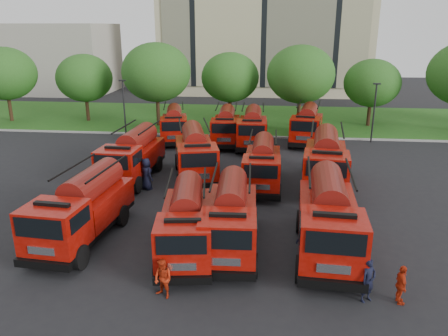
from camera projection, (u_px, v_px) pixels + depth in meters
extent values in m
plane|color=black|center=(207.00, 218.00, 23.03)|extent=(140.00, 140.00, 0.00)
cube|color=#185115|center=(241.00, 118.00, 47.59)|extent=(70.00, 16.00, 0.12)
cube|color=gray|center=(235.00, 136.00, 39.93)|extent=(70.00, 0.30, 0.14)
cube|color=tan|center=(265.00, 6.00, 64.34)|extent=(30.00, 14.00, 25.00)
cube|color=black|center=(265.00, 3.00, 57.63)|extent=(28.00, 0.15, 22.00)
cube|color=gray|center=(52.00, 58.00, 66.07)|extent=(18.00, 12.00, 10.00)
cylinder|color=#382314|center=(10.00, 109.00, 45.81)|extent=(0.36, 0.36, 2.62)
ellipsoid|color=#1E4814|center=(5.00, 74.00, 44.66)|extent=(6.30, 6.30, 5.36)
cylinder|color=#382314|center=(88.00, 110.00, 46.00)|extent=(0.36, 0.36, 2.38)
ellipsoid|color=#1E4814|center=(84.00, 78.00, 44.95)|extent=(5.71, 5.71, 4.86)
cylinder|color=#382314|center=(158.00, 113.00, 43.72)|extent=(0.36, 0.36, 2.80)
ellipsoid|color=#1E4814|center=(156.00, 72.00, 42.49)|extent=(6.72, 6.72, 5.71)
cylinder|color=#382314|center=(230.00, 111.00, 45.44)|extent=(0.36, 0.36, 2.45)
ellipsoid|color=#1E4814|center=(230.00, 77.00, 44.37)|extent=(5.88, 5.88, 5.00)
cylinder|color=#382314|center=(299.00, 114.00, 43.28)|extent=(0.36, 0.36, 2.73)
ellipsoid|color=#1E4814|center=(301.00, 74.00, 42.09)|extent=(6.55, 6.55, 5.57)
cylinder|color=#382314|center=(369.00, 116.00, 43.60)|extent=(0.36, 0.36, 2.27)
ellipsoid|color=#1E4814|center=(372.00, 83.00, 42.60)|extent=(5.46, 5.46, 4.64)
cylinder|color=black|center=(124.00, 109.00, 39.51)|extent=(0.14, 0.14, 5.00)
cube|color=black|center=(122.00, 80.00, 38.72)|extent=(0.60, 0.25, 0.12)
cylinder|color=black|center=(374.00, 114.00, 37.32)|extent=(0.14, 0.14, 5.00)
cube|color=black|center=(377.00, 84.00, 36.53)|extent=(0.60, 0.25, 0.12)
cube|color=black|center=(85.00, 227.00, 20.60)|extent=(2.80, 6.95, 0.29)
cube|color=black|center=(43.00, 265.00, 17.41)|extent=(2.43, 0.45, 0.34)
cube|color=maroon|center=(55.00, 227.00, 18.09)|extent=(2.55, 2.33, 1.89)
cube|color=black|center=(38.00, 229.00, 16.94)|extent=(2.03, 0.22, 0.82)
cube|color=maroon|center=(94.00, 203.00, 21.36)|extent=(2.75, 4.64, 1.26)
cylinder|color=#5F100C|center=(92.00, 183.00, 21.04)|extent=(1.80, 4.18, 1.45)
cylinder|color=black|center=(32.00, 252.00, 18.48)|extent=(0.43, 1.09, 1.07)
cylinder|color=black|center=(80.00, 257.00, 18.08)|extent=(0.43, 1.09, 1.07)
cylinder|color=black|center=(81.00, 212.00, 22.46)|extent=(0.43, 1.09, 1.07)
cylinder|color=black|center=(122.00, 215.00, 22.06)|extent=(0.43, 1.09, 1.07)
cube|color=black|center=(187.00, 240.00, 19.43)|extent=(2.86, 6.47, 0.27)
cube|color=black|center=(182.00, 280.00, 16.43)|extent=(2.24, 0.52, 0.31)
cube|color=maroon|center=(183.00, 242.00, 17.08)|extent=(2.43, 2.24, 1.74)
cube|color=black|center=(181.00, 245.00, 16.01)|extent=(1.87, 0.29, 0.76)
cube|color=maroon|center=(188.00, 216.00, 20.14)|extent=(2.71, 4.36, 1.16)
cylinder|color=#5F100C|center=(187.00, 197.00, 19.85)|extent=(1.82, 3.90, 1.34)
cylinder|color=black|center=(158.00, 270.00, 17.22)|extent=(0.44, 1.02, 0.98)
cylinder|color=black|center=(210.00, 269.00, 17.28)|extent=(0.44, 1.02, 0.98)
cylinder|color=black|center=(167.00, 226.00, 20.96)|extent=(0.44, 1.02, 0.98)
cylinder|color=black|center=(210.00, 226.00, 21.01)|extent=(0.44, 1.02, 0.98)
cube|color=black|center=(230.00, 235.00, 19.80)|extent=(2.38, 6.54, 0.28)
cube|color=black|center=(226.00, 275.00, 16.71)|extent=(2.31, 0.32, 0.32)
cube|color=maroon|center=(228.00, 237.00, 17.38)|extent=(2.34, 2.12, 1.80)
cube|color=black|center=(226.00, 240.00, 16.27)|extent=(1.94, 0.12, 0.78)
cube|color=maroon|center=(232.00, 212.00, 20.53)|extent=(2.43, 4.33, 1.20)
cylinder|color=#5F100C|center=(232.00, 192.00, 20.23)|extent=(1.54, 3.93, 1.38)
cylinder|color=black|center=(201.00, 264.00, 17.62)|extent=(0.36, 1.03, 1.01)
cylinder|color=black|center=(254.00, 266.00, 17.49)|extent=(0.36, 1.03, 1.01)
cylinder|color=black|center=(211.00, 221.00, 21.47)|extent=(0.36, 1.03, 1.01)
cylinder|color=black|center=(254.00, 222.00, 21.34)|extent=(0.36, 1.03, 1.01)
cube|color=black|center=(327.00, 238.00, 19.39)|extent=(2.78, 7.26, 0.31)
cube|color=black|center=(332.00, 285.00, 16.02)|extent=(2.56, 0.41, 0.36)
cube|color=maroon|center=(333.00, 241.00, 16.75)|extent=(2.63, 2.39, 1.99)
cube|color=black|center=(336.00, 244.00, 15.54)|extent=(2.14, 0.18, 0.87)
cube|color=maroon|center=(327.00, 212.00, 20.19)|extent=(2.78, 4.83, 1.32)
cylinder|color=#5F100C|center=(329.00, 190.00, 19.86)|extent=(1.79, 4.36, 1.53)
cylinder|color=black|center=(300.00, 269.00, 17.13)|extent=(0.42, 1.14, 1.12)
cylinder|color=black|center=(362.00, 275.00, 16.76)|extent=(0.42, 1.14, 1.12)
cylinder|color=black|center=(300.00, 221.00, 21.33)|extent=(0.42, 1.14, 1.12)
cylinder|color=black|center=(350.00, 225.00, 20.96)|extent=(0.42, 1.14, 1.12)
cube|color=black|center=(134.00, 169.00, 28.82)|extent=(2.61, 6.95, 0.29)
cube|color=black|center=(113.00, 188.00, 25.58)|extent=(2.45, 0.37, 0.34)
cube|color=maroon|center=(119.00, 164.00, 26.28)|extent=(2.50, 2.27, 1.90)
cube|color=black|center=(111.00, 162.00, 25.12)|extent=(2.05, 0.16, 0.83)
cube|color=maroon|center=(138.00, 154.00, 29.59)|extent=(2.63, 4.61, 1.27)
cylinder|color=#5F100C|center=(138.00, 139.00, 29.27)|extent=(1.68, 4.17, 1.46)
cylinder|color=black|center=(102.00, 183.00, 26.64)|extent=(0.40, 1.09, 1.07)
cylinder|color=black|center=(137.00, 185.00, 26.30)|extent=(0.40, 1.09, 1.07)
cylinder|color=black|center=(127.00, 162.00, 30.67)|extent=(0.40, 1.09, 1.07)
cylinder|color=black|center=(158.00, 164.00, 30.33)|extent=(0.40, 1.09, 1.07)
cube|color=black|center=(195.00, 167.00, 29.19)|extent=(3.84, 7.27, 0.30)
cube|color=black|center=(200.00, 186.00, 25.90)|extent=(2.46, 0.82, 0.35)
cube|color=maroon|center=(198.00, 162.00, 26.61)|extent=(2.87, 2.69, 1.93)
cube|color=black|center=(199.00, 160.00, 25.43)|extent=(2.03, 0.54, 0.84)
cube|color=maroon|center=(194.00, 152.00, 29.97)|extent=(3.43, 4.99, 1.29)
cylinder|color=#5F100C|center=(194.00, 137.00, 29.65)|extent=(2.42, 4.39, 1.48)
cylinder|color=black|center=(180.00, 183.00, 26.65)|extent=(0.59, 1.14, 1.09)
cylinder|color=black|center=(217.00, 181.00, 26.94)|extent=(0.59, 1.14, 1.09)
cylinder|color=black|center=(178.00, 162.00, 30.76)|extent=(0.59, 1.14, 1.09)
cylinder|color=black|center=(210.00, 160.00, 31.04)|extent=(0.59, 1.14, 1.09)
cube|color=black|center=(262.00, 177.00, 27.49)|extent=(2.10, 6.24, 0.27)
cube|color=black|center=(260.00, 196.00, 24.53)|extent=(2.22, 0.24, 0.31)
cube|color=maroon|center=(261.00, 173.00, 25.17)|extent=(2.20, 1.98, 1.73)
cube|color=black|center=(261.00, 172.00, 24.10)|extent=(1.87, 0.06, 0.76)
cube|color=maroon|center=(263.00, 162.00, 28.19)|extent=(2.22, 4.11, 1.15)
cylinder|color=#5F100C|center=(263.00, 148.00, 27.90)|extent=(1.37, 3.74, 1.33)
cylinder|color=black|center=(243.00, 191.00, 25.45)|extent=(0.32, 0.98, 0.98)
cylinder|color=black|center=(278.00, 192.00, 25.23)|extent=(0.32, 0.98, 0.98)
cylinder|color=black|center=(247.00, 170.00, 29.14)|extent=(0.32, 0.98, 0.98)
cylinder|color=black|center=(278.00, 171.00, 28.92)|extent=(0.32, 0.98, 0.98)
cube|color=black|center=(324.00, 176.00, 27.39)|extent=(3.16, 7.45, 0.31)
cube|color=black|center=(324.00, 198.00, 24.00)|extent=(2.59, 0.54, 0.36)
cube|color=maroon|center=(326.00, 171.00, 24.73)|extent=(2.76, 2.54, 2.01)
cube|color=black|center=(326.00, 169.00, 23.51)|extent=(2.16, 0.29, 0.88)
cube|color=maroon|center=(325.00, 159.00, 28.19)|extent=(3.04, 5.00, 1.34)
cylinder|color=#5F100C|center=(326.00, 142.00, 27.85)|extent=(2.02, 4.48, 1.55)
cylinder|color=black|center=(303.00, 191.00, 25.17)|extent=(0.48, 1.17, 1.14)
cylinder|color=black|center=(346.00, 195.00, 24.69)|extent=(0.48, 1.17, 1.14)
cylinder|color=black|center=(306.00, 168.00, 29.39)|extent=(0.48, 1.17, 1.14)
cylinder|color=black|center=(342.00, 170.00, 28.91)|extent=(0.48, 1.17, 1.14)
cube|color=black|center=(175.00, 134.00, 38.40)|extent=(3.23, 6.49, 0.27)
cube|color=black|center=(174.00, 144.00, 35.43)|extent=(2.22, 0.66, 0.31)
cube|color=maroon|center=(174.00, 129.00, 36.08)|extent=(2.52, 2.34, 1.73)
cube|color=black|center=(173.00, 126.00, 35.01)|extent=(1.83, 0.41, 0.75)
cube|color=maroon|center=(174.00, 124.00, 39.11)|extent=(2.94, 4.43, 1.15)
cylinder|color=#5F100C|center=(174.00, 114.00, 38.81)|extent=(2.04, 3.92, 1.33)
cylinder|color=black|center=(162.00, 142.00, 36.15)|extent=(0.50, 1.02, 0.98)
cylinder|color=black|center=(187.00, 142.00, 36.34)|extent=(0.50, 1.02, 0.98)
cylinder|color=black|center=(164.00, 131.00, 39.85)|extent=(0.50, 1.02, 0.98)
cylinder|color=black|center=(186.00, 131.00, 40.03)|extent=(0.50, 1.02, 0.98)
cube|color=black|center=(226.00, 136.00, 37.62)|extent=(2.39, 6.43, 0.27)
cube|color=black|center=(224.00, 147.00, 34.58)|extent=(2.27, 0.34, 0.32)
cube|color=maroon|center=(225.00, 131.00, 35.24)|extent=(2.31, 2.10, 1.77)
cube|color=black|center=(224.00, 128.00, 34.15)|extent=(1.90, 0.14, 0.77)
cube|color=maroon|center=(227.00, 126.00, 38.34)|extent=(2.42, 4.27, 1.18)
cylinder|color=#5F100C|center=(227.00, 115.00, 38.04)|extent=(1.54, 3.86, 1.36)
cylinder|color=black|center=(212.00, 144.00, 35.47)|extent=(0.36, 1.01, 1.00)
cylinder|color=black|center=(237.00, 145.00, 35.35)|extent=(0.36, 1.01, 1.00)
cylinder|color=black|center=(215.00, 133.00, 39.25)|extent=(0.36, 1.01, 1.00)
cylinder|color=black|center=(239.00, 133.00, 39.14)|extent=(0.36, 1.01, 1.00)
cube|color=black|center=(252.00, 139.00, 36.68)|extent=(2.29, 6.65, 0.28)
cube|color=black|center=(251.00, 150.00, 33.52)|extent=(2.37, 0.28, 0.33)
cube|color=maroon|center=(252.00, 133.00, 34.20)|extent=(2.35, 2.12, 1.84)
cube|color=black|center=(252.00, 131.00, 33.07)|extent=(1.99, 0.08, 0.80)
cube|color=maroon|center=(253.00, 127.00, 37.43)|extent=(2.39, 4.39, 1.23)
cylinder|color=#5F100C|center=(253.00, 116.00, 37.12)|extent=(1.49, 3.99, 1.42)
cylinder|color=black|center=(238.00, 147.00, 34.47)|extent=(0.35, 1.05, 1.04)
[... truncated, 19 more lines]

